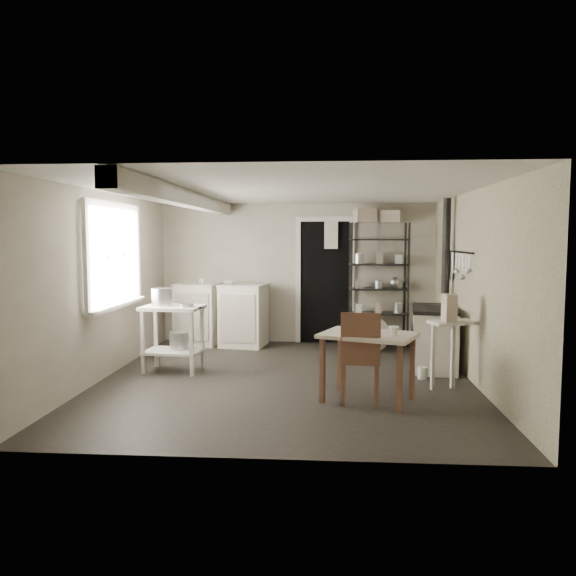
# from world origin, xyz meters

# --- Properties ---
(floor) EXTENTS (5.00, 5.00, 0.00)m
(floor) POSITION_xyz_m (0.00, 0.00, 0.00)
(floor) COLOR black
(floor) RESTS_ON ground
(ceiling) EXTENTS (5.00, 5.00, 0.00)m
(ceiling) POSITION_xyz_m (0.00, 0.00, 2.30)
(ceiling) COLOR white
(ceiling) RESTS_ON wall_back
(wall_back) EXTENTS (4.50, 0.02, 2.30)m
(wall_back) POSITION_xyz_m (0.00, 2.50, 1.15)
(wall_back) COLOR #B3A998
(wall_back) RESTS_ON ground
(wall_front) EXTENTS (4.50, 0.02, 2.30)m
(wall_front) POSITION_xyz_m (0.00, -2.50, 1.15)
(wall_front) COLOR #B3A998
(wall_front) RESTS_ON ground
(wall_left) EXTENTS (0.02, 5.00, 2.30)m
(wall_left) POSITION_xyz_m (-2.25, 0.00, 1.15)
(wall_left) COLOR #B3A998
(wall_left) RESTS_ON ground
(wall_right) EXTENTS (0.02, 5.00, 2.30)m
(wall_right) POSITION_xyz_m (2.25, 0.00, 1.15)
(wall_right) COLOR #B3A998
(wall_right) RESTS_ON ground
(window) EXTENTS (0.12, 1.76, 1.28)m
(window) POSITION_xyz_m (-2.22, 0.20, 1.50)
(window) COLOR silver
(window) RESTS_ON wall_left
(doorway) EXTENTS (0.96, 0.10, 2.08)m
(doorway) POSITION_xyz_m (0.45, 2.47, 1.00)
(doorway) COLOR silver
(doorway) RESTS_ON ground
(ceiling_beam) EXTENTS (0.18, 5.00, 0.18)m
(ceiling_beam) POSITION_xyz_m (-1.20, 0.00, 2.20)
(ceiling_beam) COLOR silver
(ceiling_beam) RESTS_ON ceiling
(wallpaper_panel) EXTENTS (0.01, 5.00, 2.30)m
(wallpaper_panel) POSITION_xyz_m (2.24, 0.00, 1.15)
(wallpaper_panel) COLOR #B9B397
(wallpaper_panel) RESTS_ON wall_right
(utensil_rail) EXTENTS (0.06, 1.20, 0.44)m
(utensil_rail) POSITION_xyz_m (2.19, 0.60, 1.55)
(utensil_rail) COLOR #BDBEC0
(utensil_rail) RESTS_ON wall_right
(prep_table) EXTENTS (0.80, 0.60, 0.86)m
(prep_table) POSITION_xyz_m (-1.49, 0.30, 0.40)
(prep_table) COLOR silver
(prep_table) RESTS_ON ground
(stockpot) EXTENTS (0.33, 0.33, 0.29)m
(stockpot) POSITION_xyz_m (-1.64, 0.34, 0.94)
(stockpot) COLOR #BDBEC0
(stockpot) RESTS_ON prep_table
(saucepan) EXTENTS (0.21, 0.21, 0.10)m
(saucepan) POSITION_xyz_m (-1.29, 0.21, 0.85)
(saucepan) COLOR #BDBEC0
(saucepan) RESTS_ON prep_table
(bucket) EXTENTS (0.24, 0.24, 0.26)m
(bucket) POSITION_xyz_m (-1.43, 0.35, 0.39)
(bucket) COLOR #BDBEC0
(bucket) RESTS_ON prep_table
(base_cabinets) EXTENTS (1.59, 0.86, 1.00)m
(base_cabinets) POSITION_xyz_m (-1.22, 2.15, 0.46)
(base_cabinets) COLOR silver
(base_cabinets) RESTS_ON ground
(mixing_bowl) EXTENTS (0.30, 0.30, 0.06)m
(mixing_bowl) POSITION_xyz_m (-1.09, 2.11, 0.95)
(mixing_bowl) COLOR white
(mixing_bowl) RESTS_ON base_cabinets
(counter_cup) EXTENTS (0.13, 0.13, 0.09)m
(counter_cup) POSITION_xyz_m (-1.51, 2.09, 0.96)
(counter_cup) COLOR white
(counter_cup) RESTS_ON base_cabinets
(shelf_rack) EXTENTS (0.95, 0.41, 1.97)m
(shelf_rack) POSITION_xyz_m (1.31, 2.31, 0.95)
(shelf_rack) COLOR black
(shelf_rack) RESTS_ON ground
(shelf_jar) EXTENTS (0.10, 0.10, 0.18)m
(shelf_jar) POSITION_xyz_m (1.01, 2.29, 1.36)
(shelf_jar) COLOR white
(shelf_jar) RESTS_ON shelf_rack
(storage_box_a) EXTENTS (0.37, 0.34, 0.22)m
(storage_box_a) POSITION_xyz_m (1.08, 2.25, 2.01)
(storage_box_a) COLOR beige
(storage_box_a) RESTS_ON shelf_rack
(storage_box_b) EXTENTS (0.35, 0.33, 0.19)m
(storage_box_b) POSITION_xyz_m (1.49, 2.31, 1.99)
(storage_box_b) COLOR beige
(storage_box_b) RESTS_ON shelf_rack
(stove) EXTENTS (0.71, 1.11, 0.81)m
(stove) POSITION_xyz_m (1.92, 0.74, 0.44)
(stove) COLOR silver
(stove) RESTS_ON ground
(stovepipe) EXTENTS (0.13, 0.13, 1.36)m
(stovepipe) POSITION_xyz_m (2.13, 1.14, 1.59)
(stovepipe) COLOR black
(stovepipe) RESTS_ON stove
(side_ledge) EXTENTS (0.58, 0.43, 0.79)m
(side_ledge) POSITION_xyz_m (1.93, -0.28, 0.43)
(side_ledge) COLOR silver
(side_ledge) RESTS_ON ground
(oats_box) EXTENTS (0.14, 0.22, 0.31)m
(oats_box) POSITION_xyz_m (1.88, -0.33, 1.01)
(oats_box) COLOR beige
(oats_box) RESTS_ON side_ledge
(work_table) EXTENTS (1.14, 0.98, 0.73)m
(work_table) POSITION_xyz_m (0.93, -0.84, 0.38)
(work_table) COLOR beige
(work_table) RESTS_ON ground
(table_cup) EXTENTS (0.13, 0.13, 0.10)m
(table_cup) POSITION_xyz_m (1.18, -0.97, 0.81)
(table_cup) COLOR white
(table_cup) RESTS_ON work_table
(chair) EXTENTS (0.43, 0.45, 0.98)m
(chair) POSITION_xyz_m (0.85, -0.89, 0.48)
(chair) COLOR brown
(chair) RESTS_ON ground
(flour_sack) EXTENTS (0.50, 0.45, 0.51)m
(flour_sack) POSITION_xyz_m (1.24, 1.81, 0.24)
(flour_sack) COLOR beige
(flour_sack) RESTS_ON ground
(floor_crock) EXTENTS (0.14, 0.14, 0.15)m
(floor_crock) POSITION_xyz_m (1.67, 0.14, 0.07)
(floor_crock) COLOR white
(floor_crock) RESTS_ON ground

